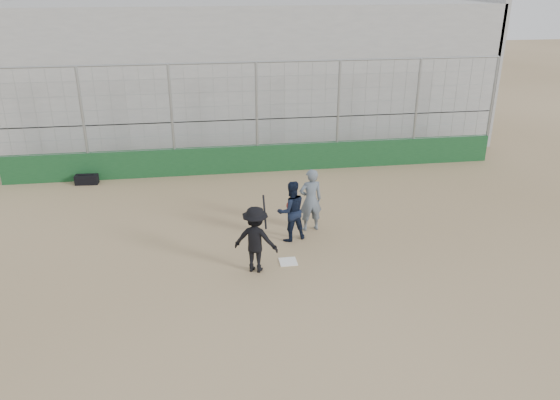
{
  "coord_description": "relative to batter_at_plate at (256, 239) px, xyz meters",
  "views": [
    {
      "loc": [
        -2.03,
        -12.12,
        6.89
      ],
      "look_at": [
        0.0,
        1.4,
        1.15
      ],
      "focal_mm": 35.0,
      "sensor_mm": 36.0,
      "label": 1
    }
  ],
  "objects": [
    {
      "name": "ground",
      "position": [
        0.85,
        0.27,
        -0.85
      ],
      "size": [
        90.0,
        90.0,
        0.0
      ],
      "primitive_type": "plane",
      "color": "brown",
      "rests_on": "ground"
    },
    {
      "name": "home_plate",
      "position": [
        0.85,
        0.27,
        -0.84
      ],
      "size": [
        0.44,
        0.44,
        0.02
      ],
      "primitive_type": "cube",
      "color": "white",
      "rests_on": "ground"
    },
    {
      "name": "batter_at_plate",
      "position": [
        0.0,
        0.0,
        0.0
      ],
      "size": [
        1.26,
        1.0,
        1.86
      ],
      "color": "black",
      "rests_on": "ground"
    },
    {
      "name": "bleachers",
      "position": [
        0.85,
        12.22,
        2.07
      ],
      "size": [
        20.25,
        6.7,
        6.98
      ],
      "color": "gray",
      "rests_on": "ground"
    },
    {
      "name": "catcher_crouched",
      "position": [
        1.14,
        1.51,
        -0.27
      ],
      "size": [
        1.0,
        0.88,
        1.17
      ],
      "color": "black",
      "rests_on": "ground"
    },
    {
      "name": "equipment_bag",
      "position": [
        -5.22,
        6.84,
        -0.69
      ],
      "size": [
        0.8,
        0.39,
        0.37
      ],
      "color": "black",
      "rests_on": "ground"
    },
    {
      "name": "backstop",
      "position": [
        0.85,
        7.27,
        0.1
      ],
      "size": [
        18.1,
        0.25,
        4.04
      ],
      "color": "#133C1C",
      "rests_on": "ground"
    },
    {
      "name": "umpire",
      "position": [
        1.79,
        2.08,
        -0.02
      ],
      "size": [
        0.72,
        0.52,
        1.66
      ],
      "primitive_type": "imported",
      "rotation": [
        0.0,
        0.0,
        3.27
      ],
      "color": "#545F6A",
      "rests_on": "ground"
    }
  ]
}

